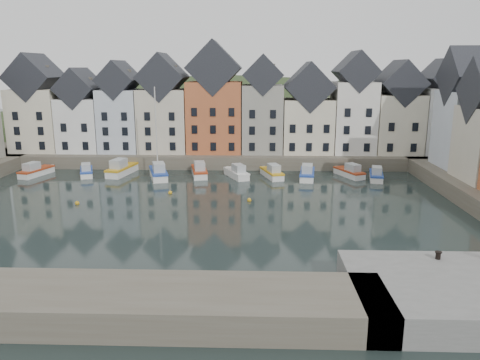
{
  "coord_description": "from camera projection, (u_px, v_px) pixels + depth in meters",
  "views": [
    {
      "loc": [
        6.66,
        -48.52,
        15.5
      ],
      "look_at": [
        4.87,
        6.0,
        2.35
      ],
      "focal_mm": 35.0,
      "sensor_mm": 36.0,
      "label": 1
    }
  ],
  "objects": [
    {
      "name": "boat_c",
      "position": [
        122.0,
        169.0,
        69.4
      ],
      "size": [
        3.46,
        7.3,
        2.69
      ],
      "rotation": [
        0.0,
        0.0,
        -0.19
      ],
      "color": "silver",
      "rests_on": "ground"
    },
    {
      "name": "far_terrace",
      "position": [
        234.0,
        109.0,
        76.01
      ],
      "size": [
        72.37,
        8.16,
        17.78
      ],
      "color": "beige",
      "rests_on": "far_quay"
    },
    {
      "name": "boat_i",
      "position": [
        350.0,
        172.0,
        68.01
      ],
      "size": [
        3.95,
        6.03,
        2.22
      ],
      "rotation": [
        0.0,
        0.0,
        0.41
      ],
      "color": "silver",
      "rests_on": "ground"
    },
    {
      "name": "mooring_bollard",
      "position": [
        438.0,
        255.0,
        33.78
      ],
      "size": [
        0.48,
        0.48,
        0.56
      ],
      "color": "black",
      "rests_on": "near_quay"
    },
    {
      "name": "ground",
      "position": [
        194.0,
        213.0,
        50.99
      ],
      "size": [
        260.0,
        260.0,
        0.0
      ],
      "primitive_type": "plane",
      "color": "black",
      "rests_on": "ground"
    },
    {
      "name": "boat_h",
      "position": [
        307.0,
        174.0,
        66.71
      ],
      "size": [
        2.8,
        6.54,
        2.43
      ],
      "rotation": [
        0.0,
        0.0,
        -0.13
      ],
      "color": "silver",
      "rests_on": "ground"
    },
    {
      "name": "boat_b",
      "position": [
        86.0,
        171.0,
        68.73
      ],
      "size": [
        3.44,
        5.74,
        2.11
      ],
      "rotation": [
        0.0,
        0.0,
        0.34
      ],
      "color": "silver",
      "rests_on": "ground"
    },
    {
      "name": "boat_g",
      "position": [
        272.0,
        173.0,
        67.54
      ],
      "size": [
        3.48,
        6.19,
        2.27
      ],
      "rotation": [
        0.0,
        0.0,
        0.3
      ],
      "color": "silver",
      "rests_on": "ground"
    },
    {
      "name": "boat_j",
      "position": [
        376.0,
        175.0,
        66.23
      ],
      "size": [
        2.89,
        5.94,
        2.19
      ],
      "rotation": [
        0.0,
        0.0,
        -0.21
      ],
      "color": "silver",
      "rests_on": "ground"
    },
    {
      "name": "boat_e",
      "position": [
        199.0,
        171.0,
        68.48
      ],
      "size": [
        3.15,
        6.64,
        2.45
      ],
      "rotation": [
        0.0,
        0.0,
        0.19
      ],
      "color": "silver",
      "rests_on": "ground"
    },
    {
      "name": "far_quay",
      "position": [
        216.0,
        155.0,
        79.9
      ],
      "size": [
        90.0,
        16.0,
        2.0
      ],
      "primitive_type": "cube",
      "color": "#524B3F",
      "rests_on": "ground"
    },
    {
      "name": "mooring_buoys",
      "position": [
        166.0,
        198.0,
        56.26
      ],
      "size": [
        20.5,
        5.5,
        0.5
      ],
      "color": "#C69117",
      "rests_on": "ground"
    },
    {
      "name": "boat_a",
      "position": [
        36.0,
        171.0,
        68.6
      ],
      "size": [
        3.35,
        6.26,
        2.3
      ],
      "rotation": [
        0.0,
        0.0,
        -0.26
      ],
      "color": "silver",
      "rests_on": "ground"
    },
    {
      "name": "boat_d",
      "position": [
        158.0,
        172.0,
        67.05
      ],
      "size": [
        4.02,
        7.19,
        13.12
      ],
      "rotation": [
        0.0,
        0.0,
        0.29
      ],
      "color": "silver",
      "rests_on": "ground"
    },
    {
      "name": "boat_f",
      "position": [
        237.0,
        173.0,
        67.5
      ],
      "size": [
        4.08,
        6.08,
        2.25
      ],
      "rotation": [
        0.0,
        0.0,
        0.43
      ],
      "color": "silver",
      "rests_on": "ground"
    },
    {
      "name": "hillside",
      "position": [
        226.0,
        214.0,
        109.61
      ],
      "size": [
        153.6,
        70.4,
        64.0
      ],
      "color": "#26351A",
      "rests_on": "ground"
    }
  ]
}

